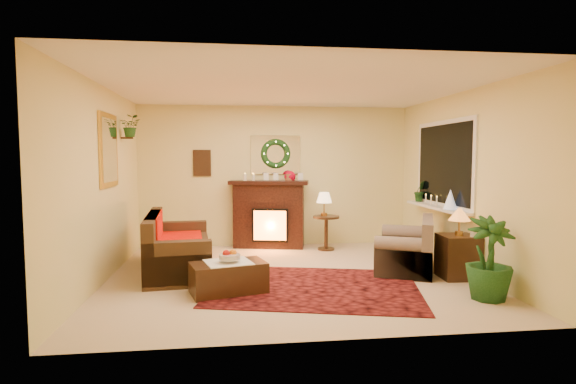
{
  "coord_description": "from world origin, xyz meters",
  "views": [
    {
      "loc": [
        -0.81,
        -6.11,
        1.66
      ],
      "look_at": [
        0.0,
        0.35,
        1.15
      ],
      "focal_mm": 28.0,
      "sensor_mm": 36.0,
      "label": 1
    }
  ],
  "objects": [
    {
      "name": "end_table_square",
      "position": [
        2.26,
        -0.38,
        0.27
      ],
      "size": [
        0.51,
        0.51,
        0.59
      ],
      "primitive_type": "cube",
      "rotation": [
        0.0,
        0.0,
        -0.06
      ],
      "color": "#4F2915",
      "rests_on": "floor"
    },
    {
      "name": "side_table_round",
      "position": [
        0.85,
        1.68,
        0.33
      ],
      "size": [
        0.5,
        0.5,
        0.61
      ],
      "primitive_type": "cylinder",
      "rotation": [
        0.0,
        0.0,
        -0.08
      ],
      "color": "#54291B",
      "rests_on": "floor"
    },
    {
      "name": "window_glass",
      "position": [
        2.47,
        0.55,
        1.55
      ],
      "size": [
        0.02,
        1.7,
        1.22
      ],
      "primitive_type": "cube",
      "color": "black",
      "rests_on": "wall_right"
    },
    {
      "name": "red_throw",
      "position": [
        -1.65,
        0.62,
        0.46
      ],
      "size": [
        0.77,
        1.24,
        0.02
      ],
      "primitive_type": "cube",
      "color": "red",
      "rests_on": "sofa"
    },
    {
      "name": "mini_tree",
      "position": [
        2.39,
        0.12,
        1.04
      ],
      "size": [
        0.19,
        0.19,
        0.29
      ],
      "primitive_type": "cone",
      "color": "silver",
      "rests_on": "window_sill"
    },
    {
      "name": "wreath",
      "position": [
        0.0,
        2.19,
        1.72
      ],
      "size": [
        0.55,
        0.11,
        0.55
      ],
      "primitive_type": "torus",
      "rotation": [
        1.57,
        0.0,
        0.0
      ],
      "color": "#194719",
      "rests_on": "wall_back"
    },
    {
      "name": "wall_front",
      "position": [
        0.0,
        -2.25,
        1.3
      ],
      "size": [
        5.0,
        5.0,
        0.0
      ],
      "primitive_type": "plane",
      "color": "#EFD88C",
      "rests_on": "ground"
    },
    {
      "name": "floor",
      "position": [
        0.0,
        0.0,
        0.0
      ],
      "size": [
        5.0,
        5.0,
        0.0
      ],
      "primitive_type": "plane",
      "color": "beige",
      "rests_on": "ground"
    },
    {
      "name": "gold_mirror",
      "position": [
        -2.48,
        0.3,
        1.75
      ],
      "size": [
        0.03,
        0.84,
        1.0
      ],
      "primitive_type": "cube",
      "color": "gold",
      "rests_on": "wall_left"
    },
    {
      "name": "mantel_candle_a",
      "position": [
        -0.58,
        1.98,
        1.26
      ],
      "size": [
        0.06,
        0.06,
        0.19
      ],
      "primitive_type": "cylinder",
      "color": "beige",
      "rests_on": "fireplace"
    },
    {
      "name": "ceiling",
      "position": [
        0.0,
        0.0,
        2.6
      ],
      "size": [
        5.0,
        5.0,
        0.0
      ],
      "primitive_type": "plane",
      "color": "white",
      "rests_on": "ground"
    },
    {
      "name": "wall_art",
      "position": [
        -1.35,
        2.23,
        1.55
      ],
      "size": [
        0.32,
        0.03,
        0.48
      ],
      "primitive_type": "cube",
      "color": "#381E11",
      "rests_on": "wall_back"
    },
    {
      "name": "window_sill",
      "position": [
        2.38,
        0.55,
        0.87
      ],
      "size": [
        0.22,
        1.86,
        0.04
      ],
      "primitive_type": "cube",
      "color": "white",
      "rests_on": "wall_right"
    },
    {
      "name": "lamp_tiffany",
      "position": [
        2.25,
        -0.42,
        0.74
      ],
      "size": [
        0.29,
        0.29,
        0.43
      ],
      "primitive_type": "cone",
      "color": "yellow",
      "rests_on": "end_table_square"
    },
    {
      "name": "fireplace",
      "position": [
        -0.14,
        2.04,
        0.55
      ],
      "size": [
        1.32,
        0.66,
        1.16
      ],
      "primitive_type": "cube",
      "rotation": [
        0.0,
        0.0,
        -0.21
      ],
      "color": "black",
      "rests_on": "floor"
    },
    {
      "name": "poinsettia",
      "position": [
        0.25,
        2.05,
        1.3
      ],
      "size": [
        0.21,
        0.21,
        0.21
      ],
      "primitive_type": "sphere",
      "color": "#AE001D",
      "rests_on": "fireplace"
    },
    {
      "name": "wall_right",
      "position": [
        2.5,
        0.0,
        1.3
      ],
      "size": [
        4.5,
        4.5,
        0.0
      ],
      "primitive_type": "plane",
      "color": "#EFD88C",
      "rests_on": "ground"
    },
    {
      "name": "hanging_plant",
      "position": [
        -2.34,
        1.05,
        1.97
      ],
      "size": [
        0.33,
        0.28,
        0.36
      ],
      "primitive_type": "imported",
      "color": "#194719",
      "rests_on": "wall_left"
    },
    {
      "name": "sofa",
      "position": [
        -1.59,
        0.49,
        0.43
      ],
      "size": [
        1.04,
        2.03,
        0.84
      ],
      "primitive_type": "cube",
      "rotation": [
        0.0,
        0.0,
        0.09
      ],
      "color": "brown",
      "rests_on": "floor"
    },
    {
      "name": "wall_back",
      "position": [
        0.0,
        2.25,
        1.3
      ],
      "size": [
        5.0,
        5.0,
        0.0
      ],
      "primitive_type": "plane",
      "color": "#EFD88C",
      "rests_on": "ground"
    },
    {
      "name": "floor_palm",
      "position": [
        2.14,
        -1.31,
        0.45
      ],
      "size": [
        1.68,
        1.68,
        2.9
      ],
      "primitive_type": "imported",
      "rotation": [
        0.0,
        0.0,
        0.03
      ],
      "color": "#316529",
      "rests_on": "floor"
    },
    {
      "name": "loveseat",
      "position": [
        1.73,
        0.17,
        0.42
      ],
      "size": [
        1.25,
        1.52,
        0.77
      ],
      "primitive_type": "cube",
      "rotation": [
        0.0,
        0.0,
        -0.43
      ],
      "color": "tan",
      "rests_on": "floor"
    },
    {
      "name": "fruit_bowl",
      "position": [
        -0.85,
        -0.7,
        0.45
      ],
      "size": [
        0.26,
        0.26,
        0.06
      ],
      "primitive_type": "cylinder",
      "color": "silver",
      "rests_on": "coffee_table"
    },
    {
      "name": "mantel_mirror",
      "position": [
        0.0,
        2.23,
        1.7
      ],
      "size": [
        0.92,
        0.02,
        0.72
      ],
      "primitive_type": "cube",
      "color": "white",
      "rests_on": "wall_back"
    },
    {
      "name": "mantel_candle_b",
      "position": [
        -0.42,
        2.04,
        1.26
      ],
      "size": [
        0.05,
        0.05,
        0.16
      ],
      "primitive_type": "cylinder",
      "color": "silver",
      "rests_on": "fireplace"
    },
    {
      "name": "sill_plant",
      "position": [
        2.41,
        1.26,
        1.08
      ],
      "size": [
        0.26,
        0.21,
        0.48
      ],
      "primitive_type": "imported",
      "color": "#144010",
      "rests_on": "window_sill"
    },
    {
      "name": "lamp_cream",
      "position": [
        0.82,
        1.72,
        0.88
      ],
      "size": [
        0.28,
        0.28,
        0.42
      ],
      "primitive_type": "cone",
      "color": "#F7CF92",
      "rests_on": "side_table_round"
    },
    {
      "name": "window_frame",
      "position": [
        2.48,
        0.55,
        1.55
      ],
      "size": [
        0.03,
        1.86,
        1.36
      ],
      "primitive_type": "cube",
      "color": "white",
      "rests_on": "wall_right"
    },
    {
      "name": "coffee_table",
      "position": [
        -0.86,
        -0.68,
        0.21
      ],
      "size": [
        0.99,
        0.71,
        0.37
      ],
      "primitive_type": "cube",
      "rotation": [
        0.0,
        0.0,
        0.27
      ],
      "color": "black",
      "rests_on": "floor"
    },
    {
      "name": "wall_left",
      "position": [
        -2.5,
        0.0,
        1.3
      ],
      "size": [
        4.5,
        4.5,
        0.0
      ],
      "primitive_type": "plane",
      "color": "#EFD88C",
      "rests_on": "ground"
    },
    {
      "name": "area_rug",
      "position": [
        0.23,
        -0.6,
        0.01
      ],
      "size": [
        2.96,
        2.49,
        0.01
      ],
      "primitive_type": "cube",
      "rotation": [
        0.0,
        0.0,
        -0.24
      ],
      "color": "#440710",
      "rests_on": "floor"
    }
  ]
}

